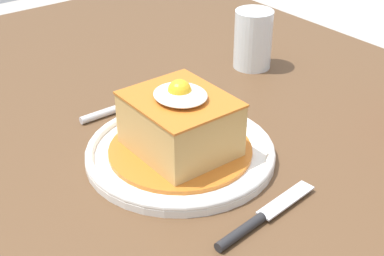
{
  "coord_description": "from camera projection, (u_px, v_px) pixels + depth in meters",
  "views": [
    {
      "loc": [
        0.57,
        -0.47,
        1.17
      ],
      "look_at": [
        0.06,
        -0.08,
        0.79
      ],
      "focal_mm": 52.52,
      "sensor_mm": 36.0,
      "label": 1
    }
  ],
  "objects": [
    {
      "name": "sandwich_meal",
      "position": [
        180.0,
        126.0,
        0.74
      ],
      "size": [
        0.2,
        0.2,
        0.11
      ],
      "color": "#C66B23",
      "rests_on": "main_plate"
    },
    {
      "name": "drinking_glass",
      "position": [
        253.0,
        43.0,
        1.0
      ],
      "size": [
        0.07,
        0.07,
        0.1
      ],
      "color": "#3F2314",
      "rests_on": "dining_table"
    },
    {
      "name": "dining_table",
      "position": [
        208.0,
        175.0,
        0.91
      ],
      "size": [
        1.3,
        0.89,
        0.75
      ],
      "color": "brown",
      "rests_on": "ground_plane"
    },
    {
      "name": "knife",
      "position": [
        254.0,
        222.0,
        0.64
      ],
      "size": [
        0.04,
        0.17,
        0.01
      ],
      "color": "#262628",
      "rests_on": "dining_table"
    },
    {
      "name": "main_plate",
      "position": [
        180.0,
        152.0,
        0.76
      ],
      "size": [
        0.26,
        0.26,
        0.02
      ],
      "color": "white",
      "rests_on": "dining_table"
    },
    {
      "name": "fork",
      "position": [
        115.0,
        109.0,
        0.87
      ],
      "size": [
        0.02,
        0.14,
        0.01
      ],
      "color": "silver",
      "rests_on": "dining_table"
    }
  ]
}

